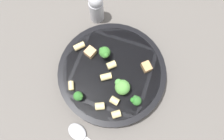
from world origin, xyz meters
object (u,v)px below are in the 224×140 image
object	(u,v)px
rigatoni_6	(100,106)
spoon	(83,137)
broccoli_floret_1	(105,53)
pepper_shaker	(96,8)
rigatoni_1	(71,86)
chicken_chunk_1	(90,53)
chicken_chunk_0	(146,67)
broccoli_floret_0	(136,100)
broccoli_floret_3	(78,96)
rigatoni_3	(79,46)
rigatoni_4	(116,114)
pasta_bowl	(112,73)
broccoli_floret_2	(122,87)
rigatoni_5	(115,101)
rigatoni_0	(111,65)
rigatoni_2	(107,77)

from	to	relation	value
rigatoni_6	spoon	xyz separation A→B (m)	(-0.01, 0.08, -0.04)
broccoli_floret_1	pepper_shaker	distance (m)	0.14
rigatoni_1	chicken_chunk_1	distance (m)	0.10
pepper_shaker	chicken_chunk_0	bearing A→B (deg)	168.54
broccoli_floret_0	rigatoni_6	world-z (taller)	broccoli_floret_0
broccoli_floret_0	broccoli_floret_3	xyz separation A→B (m)	(0.11, 0.08, -0.01)
rigatoni_3	pepper_shaker	xyz separation A→B (m)	(0.04, -0.11, 0.00)
broccoli_floret_1	rigatoni_4	xyz separation A→B (m)	(-0.12, 0.09, -0.02)
broccoli_floret_0	rigatoni_3	world-z (taller)	broccoli_floret_0
pasta_bowl	rigatoni_3	xyz separation A→B (m)	(0.11, 0.01, 0.02)
broccoli_floret_2	pepper_shaker	size ratio (longest dim) A/B	0.41
broccoli_floret_1	spoon	size ratio (longest dim) A/B	0.24
pasta_bowl	rigatoni_6	world-z (taller)	rigatoni_6
spoon	rigatoni_1	bearing A→B (deg)	-34.68
broccoli_floret_3	rigatoni_6	distance (m)	0.06
rigatoni_3	broccoli_floret_0	bearing A→B (deg)	175.66
broccoli_floret_3	rigatoni_5	size ratio (longest dim) A/B	1.34
rigatoni_3	rigatoni_5	size ratio (longest dim) A/B	1.41
pasta_bowl	pepper_shaker	world-z (taller)	pepper_shaker
broccoli_floret_0	rigatoni_6	distance (m)	0.09
chicken_chunk_1	rigatoni_6	bearing A→B (deg)	143.18
rigatoni_6	spoon	size ratio (longest dim) A/B	0.14
rigatoni_0	rigatoni_4	world-z (taller)	same
rigatoni_1	pepper_shaker	world-z (taller)	pepper_shaker
broccoli_floret_2	pepper_shaker	xyz separation A→B (m)	(0.20, -0.12, -0.01)
rigatoni_2	rigatoni_6	world-z (taller)	rigatoni_6
broccoli_floret_3	pepper_shaker	world-z (taller)	pepper_shaker
rigatoni_2	chicken_chunk_0	size ratio (longest dim) A/B	1.12
rigatoni_2	pepper_shaker	distance (m)	0.20
chicken_chunk_1	pepper_shaker	size ratio (longest dim) A/B	0.24
broccoli_floret_0	broccoli_floret_2	bearing A→B (deg)	-4.94
rigatoni_2	chicken_chunk_1	size ratio (longest dim) A/B	1.12
broccoli_floret_2	rigatoni_0	size ratio (longest dim) A/B	1.87
broccoli_floret_2	spoon	bearing A→B (deg)	91.66
pasta_bowl	spoon	world-z (taller)	pasta_bowl
pasta_bowl	spoon	size ratio (longest dim) A/B	1.75
broccoli_floret_2	rigatoni_2	distance (m)	0.05
pasta_bowl	broccoli_floret_1	bearing A→B (deg)	-24.41
rigatoni_2	spoon	size ratio (longest dim) A/B	0.17
broccoli_floret_2	chicken_chunk_1	xyz separation A→B (m)	(0.12, -0.02, -0.01)
broccoli_floret_2	rigatoni_5	bearing A→B (deg)	101.35
broccoli_floret_3	rigatoni_1	world-z (taller)	broccoli_floret_3
pepper_shaker	broccoli_floret_2	bearing A→B (deg)	148.05
rigatoni_6	pepper_shaker	distance (m)	0.27
rigatoni_1	spoon	xyz separation A→B (m)	(-0.10, 0.07, -0.04)
rigatoni_0	chicken_chunk_1	bearing A→B (deg)	10.35
rigatoni_6	chicken_chunk_0	bearing A→B (deg)	-98.06
broccoli_floret_0	rigatoni_1	size ratio (longest dim) A/B	1.51
rigatoni_5	broccoli_floret_2	bearing A→B (deg)	-78.65
pasta_bowl	rigatoni_1	bearing A→B (deg)	63.04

